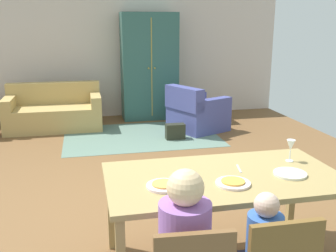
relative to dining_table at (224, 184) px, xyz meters
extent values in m
cube|color=brown|center=(-0.29, 2.09, -0.70)|extent=(6.85, 6.77, 0.02)
cube|color=beige|center=(-0.29, 5.52, 0.66)|extent=(6.85, 0.10, 2.70)
cube|color=#A28951|center=(0.00, 0.00, 0.05)|extent=(1.79, 0.96, 0.04)
cube|color=#A28951|center=(-0.84, 0.42, -0.33)|extent=(0.06, 0.06, 0.72)
cube|color=#A28951|center=(0.84, 0.42, -0.33)|extent=(0.06, 0.06, 0.72)
cylinder|color=silver|center=(-0.49, -0.12, 0.08)|extent=(0.25, 0.25, 0.02)
cylinder|color=#E6A048|center=(-0.49, -0.12, 0.09)|extent=(0.17, 0.17, 0.01)
cylinder|color=white|center=(0.00, -0.18, 0.08)|extent=(0.25, 0.25, 0.02)
cylinder|color=gold|center=(0.00, -0.18, 0.09)|extent=(0.17, 0.17, 0.01)
cylinder|color=silver|center=(0.49, -0.10, 0.08)|extent=(0.25, 0.25, 0.02)
cylinder|color=silver|center=(0.64, 0.18, 0.07)|extent=(0.06, 0.06, 0.01)
cylinder|color=silver|center=(0.64, 0.18, 0.12)|extent=(0.01, 0.01, 0.09)
cone|color=silver|center=(0.64, 0.18, 0.21)|extent=(0.07, 0.07, 0.09)
cube|color=silver|center=(-0.27, -0.05, 0.07)|extent=(0.03, 0.15, 0.01)
cube|color=silver|center=(0.16, 0.10, 0.07)|extent=(0.05, 0.17, 0.01)
cylinder|color=#9863B6|center=(-0.49, -0.70, -0.01)|extent=(0.30, 0.30, 0.46)
sphere|color=beige|center=(-0.49, -0.70, 0.31)|extent=(0.21, 0.21, 0.21)
cylinder|color=#345EAE|center=(0.00, -0.70, -0.07)|extent=(0.22, 0.22, 0.33)
sphere|color=beige|center=(0.00, -0.70, 0.16)|extent=(0.15, 0.15, 0.15)
cube|color=slate|center=(-0.08, 3.81, -0.69)|extent=(2.60, 1.80, 0.01)
cube|color=tan|center=(-1.56, 4.61, -0.48)|extent=(1.69, 0.84, 0.42)
cube|color=tan|center=(-1.56, 4.95, -0.07)|extent=(1.69, 0.20, 0.40)
cube|color=tan|center=(-2.32, 4.61, -0.17)|extent=(0.18, 0.84, 0.20)
cube|color=tan|center=(-0.81, 4.61, -0.17)|extent=(0.18, 0.84, 0.20)
cube|color=#444A8E|center=(1.00, 4.01, -0.48)|extent=(1.12, 1.12, 0.42)
cube|color=#444A8E|center=(0.70, 3.87, -0.07)|extent=(0.54, 0.86, 0.40)
cube|color=#444A8E|center=(1.14, 3.71, -0.17)|extent=(0.84, 0.52, 0.20)
cube|color=#444A8E|center=(0.86, 4.31, -0.17)|extent=(0.84, 0.52, 0.20)
cube|color=#2D5850|center=(0.30, 5.13, 0.36)|extent=(1.10, 0.56, 2.10)
cube|color=#AC9035|center=(0.30, 4.85, 0.36)|extent=(0.02, 0.01, 1.89)
sphere|color=#AC9035|center=(0.24, 4.84, 0.36)|extent=(0.04, 0.04, 0.04)
sphere|color=#AC9035|center=(0.36, 4.84, 0.36)|extent=(0.04, 0.04, 0.04)
cube|color=#272A1D|center=(0.45, 3.51, -0.56)|extent=(0.32, 0.16, 0.26)
camera|label=1|loc=(-1.01, -2.61, 1.18)|focal=41.63mm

